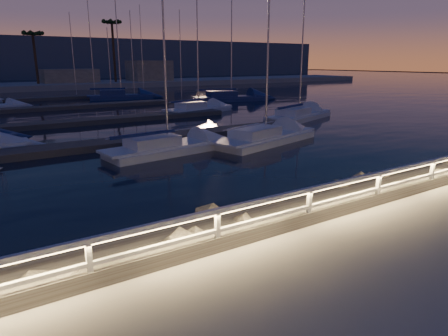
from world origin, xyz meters
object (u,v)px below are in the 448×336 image
Objects in this scene: sailboat_k at (119,96)px; guard_rail at (356,186)px; sailboat_d at (263,137)px; sailboat_h at (298,115)px; sailboat_l at (229,97)px; sailboat_g at (197,108)px; sailboat_c at (165,146)px.

guard_rail is at bearing -86.52° from sailboat_k.
sailboat_h reaches higher than sailboat_d.
sailboat_h is (9.01, 6.56, 0.00)m from sailboat_d.
sailboat_k is 0.90× the size of sailboat_l.
sailboat_h is 18.02m from sailboat_l.
sailboat_k is at bearing 71.32° from sailboat_d.
sailboat_d reaches higher than guard_rail.
sailboat_g is 0.87× the size of sailboat_k.
sailboat_l is (19.22, 35.99, -0.91)m from guard_rail.
guard_rail is 3.09× the size of sailboat_h.
guard_rail is 29.42m from sailboat_g.
sailboat_h reaches higher than sailboat_c.
sailboat_d is 1.08× the size of sailboat_g.
sailboat_h is at bearing -62.74° from sailboat_k.
sailboat_g is (9.86, 27.70, -0.96)m from guard_rail.
sailboat_c is at bearing -179.42° from sailboat_h.
sailboat_h is at bearing -90.73° from sailboat_l.
guard_rail is 40.81m from sailboat_l.
sailboat_h is (14.89, 18.50, -0.95)m from guard_rail.
sailboat_k is at bearing 80.05° from guard_rail.
sailboat_c is at bearing -137.66° from sailboat_g.
sailboat_d is 27.50m from sailboat_l.
sailboat_h is at bearing -74.36° from sailboat_g.
sailboat_k reaches higher than sailboat_g.
sailboat_l is at bearing 55.78° from sailboat_h.
sailboat_g reaches higher than sailboat_c.
sailboat_c is 0.85× the size of sailboat_k.
guard_rail is 3.47× the size of sailboat_c.
sailboat_l is (4.34, 17.49, 0.05)m from sailboat_h.
sailboat_g is at bearing 60.86° from sailboat_d.
sailboat_c is 0.76× the size of sailboat_l.
sailboat_h is at bearing 13.96° from sailboat_c.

